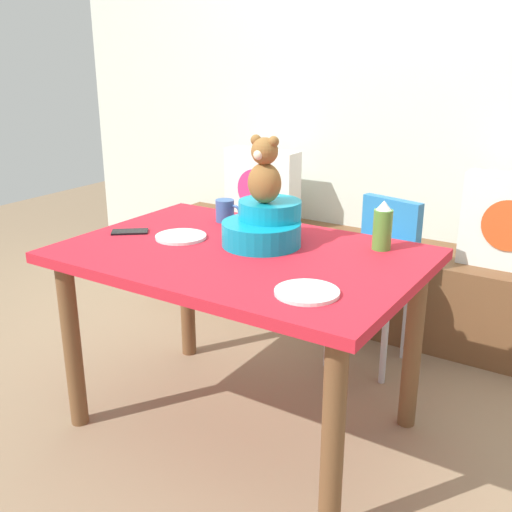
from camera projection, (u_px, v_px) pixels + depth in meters
ground_plane at (243, 422)px, 2.47m from camera, size 8.00×8.00×0.00m
back_wall at (395, 78)px, 3.21m from camera, size 4.40×0.10×2.60m
window_bench at (363, 281)px, 3.34m from camera, size 2.60×0.44×0.46m
pillow_floral_left at (262, 188)px, 3.51m from camera, size 0.44×0.15×0.44m
pillow_floral_right at (511, 222)px, 2.81m from camera, size 0.44×0.15×0.44m
dining_table at (242, 277)px, 2.26m from camera, size 1.30×0.89×0.74m
highchair at (373, 260)px, 2.79m from camera, size 0.39×0.50×0.79m
infant_seat_teal at (264, 226)px, 2.28m from camera, size 0.30×0.33×0.16m
teddy_bear at (264, 172)px, 2.22m from camera, size 0.13×0.12×0.25m
ketchup_bottle at (383, 227)px, 2.22m from camera, size 0.07×0.07×0.18m
coffee_mug at (226, 211)px, 2.59m from camera, size 0.12×0.08×0.09m
dinner_plate_near at (180, 237)px, 2.37m from camera, size 0.20×0.20×0.01m
dinner_plate_far at (307, 292)px, 1.83m from camera, size 0.20×0.20×0.01m
cell_phone at (130, 232)px, 2.44m from camera, size 0.16×0.14×0.01m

